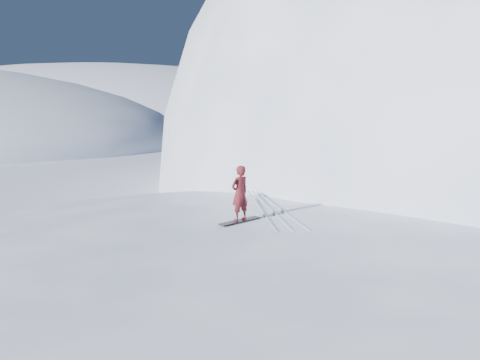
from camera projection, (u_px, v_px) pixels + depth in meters
The scene contains 8 objects.
ground at pixel (300, 358), 9.95m from camera, with size 400.00×400.00×0.00m, color white.
near_ridge at pixel (320, 302), 12.91m from camera, with size 36.00×28.00×4.80m, color white.
peak_shoulder at pixel (406, 194), 29.63m from camera, with size 28.00×24.00×18.00m, color white.
far_ridge_c at pixel (104, 131), 118.75m from camera, with size 140.00×90.00×36.00m, color white.
wind_bumps at pixel (270, 315), 12.05m from camera, with size 16.00×14.40×1.00m.
snowboard at pixel (240, 221), 12.92m from camera, with size 1.48×0.28×0.02m, color black.
snowboarder at pixel (240, 193), 12.78m from camera, with size 0.61×0.40×1.67m, color maroon.
board_tracks at pixel (269, 207), 14.73m from camera, with size 1.70×5.97×0.04m.
Camera 1 is at (-1.35, -9.16, 5.71)m, focal length 32.00 mm.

